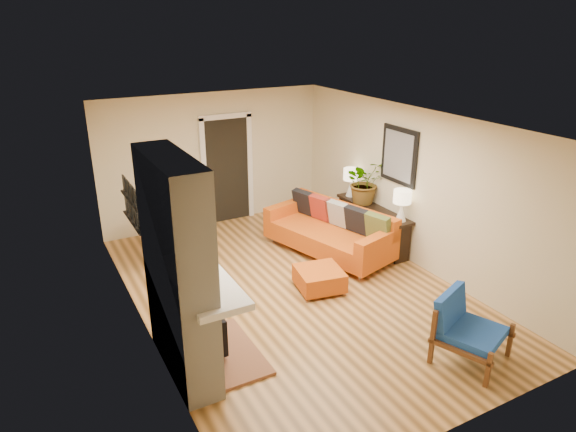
# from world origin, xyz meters

# --- Properties ---
(room_shell) EXTENTS (6.50, 6.50, 6.50)m
(room_shell) POSITION_xyz_m (0.60, 2.63, 1.24)
(room_shell) COLOR tan
(room_shell) RESTS_ON ground
(fireplace) EXTENTS (1.09, 1.68, 2.60)m
(fireplace) POSITION_xyz_m (-2.00, -1.00, 1.24)
(fireplace) COLOR white
(fireplace) RESTS_ON ground
(sofa) EXTENTS (1.58, 2.50, 0.91)m
(sofa) POSITION_xyz_m (1.26, 0.91, 0.40)
(sofa) COLOR silver
(sofa) RESTS_ON ground
(ottoman) EXTENTS (0.77, 0.77, 0.34)m
(ottoman) POSITION_xyz_m (0.34, -0.17, 0.19)
(ottoman) COLOR silver
(ottoman) RESTS_ON ground
(blue_chair) EXTENTS (1.02, 1.01, 0.83)m
(blue_chair) POSITION_xyz_m (1.02, -2.40, 0.45)
(blue_chair) COLOR brown
(blue_chair) RESTS_ON ground
(dining_table) EXTENTS (0.73, 1.57, 0.83)m
(dining_table) POSITION_xyz_m (-1.37, 2.00, 0.55)
(dining_table) COLOR brown
(dining_table) RESTS_ON ground
(console_table) EXTENTS (0.34, 1.85, 0.72)m
(console_table) POSITION_xyz_m (2.07, 0.81, 0.58)
(console_table) COLOR black
(console_table) RESTS_ON ground
(lamp_near) EXTENTS (0.30, 0.30, 0.54)m
(lamp_near) POSITION_xyz_m (2.07, 0.07, 1.06)
(lamp_near) COLOR white
(lamp_near) RESTS_ON console_table
(lamp_far) EXTENTS (0.30, 0.30, 0.54)m
(lamp_far) POSITION_xyz_m (2.07, 1.52, 1.06)
(lamp_far) COLOR white
(lamp_far) RESTS_ON console_table
(houseplant) EXTENTS (0.79, 0.70, 0.82)m
(houseplant) POSITION_xyz_m (2.06, 1.09, 1.13)
(houseplant) COLOR #1E5919
(houseplant) RESTS_ON console_table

